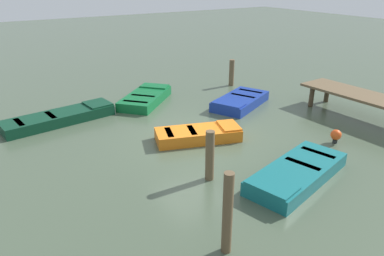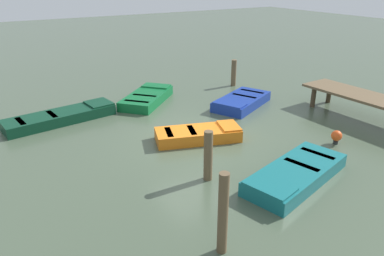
{
  "view_description": "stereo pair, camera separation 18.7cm",
  "coord_description": "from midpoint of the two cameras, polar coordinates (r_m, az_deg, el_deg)",
  "views": [
    {
      "loc": [
        9.91,
        -6.19,
        5.31
      ],
      "look_at": [
        0.0,
        0.0,
        0.35
      ],
      "focal_mm": 34.1,
      "sensor_mm": 36.0,
      "label": 1
    },
    {
      "loc": [
        10.0,
        -6.03,
        5.31
      ],
      "look_at": [
        0.0,
        0.0,
        0.35
      ],
      "focal_mm": 34.1,
      "sensor_mm": 36.0,
      "label": 2
    }
  ],
  "objects": [
    {
      "name": "mooring_piling_center",
      "position": [
        9.98,
        2.26,
        -4.35
      ],
      "size": [
        0.24,
        0.24,
        1.46
      ],
      "primitive_type": "cylinder",
      "color": "brown",
      "rests_on": "ground_plane"
    },
    {
      "name": "ground_plane",
      "position": [
        12.83,
        -0.42,
        -1.44
      ],
      "size": [
        80.0,
        80.0,
        0.0
      ],
      "primitive_type": "plane",
      "color": "#475642"
    },
    {
      "name": "rowboat_green",
      "position": [
        16.4,
        -7.61,
        4.71
      ],
      "size": [
        3.1,
        3.19,
        0.46
      ],
      "rotation": [
        0.0,
        0.0,
        2.31
      ],
      "color": "#0F602D",
      "rests_on": "ground_plane"
    },
    {
      "name": "rowboat_teal",
      "position": [
        10.55,
        15.59,
        -6.82
      ],
      "size": [
        2.19,
        3.71,
        0.46
      ],
      "rotation": [
        0.0,
        0.0,
        4.97
      ],
      "color": "#14666B",
      "rests_on": "ground_plane"
    },
    {
      "name": "rowboat_dark_green",
      "position": [
        14.94,
        -20.25,
        1.6
      ],
      "size": [
        1.69,
        4.26,
        0.46
      ],
      "rotation": [
        0.0,
        0.0,
        1.7
      ],
      "color": "#0C3823",
      "rests_on": "ground_plane"
    },
    {
      "name": "rowboat_orange",
      "position": [
        12.54,
        0.62,
        -0.97
      ],
      "size": [
        1.94,
        3.07,
        0.46
      ],
      "rotation": [
        0.0,
        0.0,
        1.25
      ],
      "color": "orange",
      "rests_on": "ground_plane"
    },
    {
      "name": "mooring_piling_mid_right",
      "position": [
        7.44,
        4.84,
        -13.22
      ],
      "size": [
        0.21,
        0.21,
        1.85
      ],
      "primitive_type": "cylinder",
      "color": "brown",
      "rests_on": "ground_plane"
    },
    {
      "name": "dock_segment",
      "position": [
        15.81,
        24.82,
        4.37
      ],
      "size": [
        4.98,
        1.78,
        0.95
      ],
      "rotation": [
        0.0,
        0.0,
        0.05
      ],
      "color": "brown",
      "rests_on": "ground_plane"
    },
    {
      "name": "rowboat_blue",
      "position": [
        15.96,
        7.21,
        4.21
      ],
      "size": [
        2.55,
        3.26,
        0.46
      ],
      "rotation": [
        0.0,
        0.0,
        5.15
      ],
      "color": "navy",
      "rests_on": "ground_plane"
    },
    {
      "name": "mooring_piling_mid_left",
      "position": [
        18.82,
        5.92,
        8.6
      ],
      "size": [
        0.26,
        0.26,
        1.33
      ],
      "primitive_type": "cylinder",
      "color": "brown",
      "rests_on": "ground_plane"
    },
    {
      "name": "marker_buoy",
      "position": [
        13.18,
        21.21,
        -1.05
      ],
      "size": [
        0.36,
        0.36,
        0.48
      ],
      "color": "#262626",
      "rests_on": "ground_plane"
    }
  ]
}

